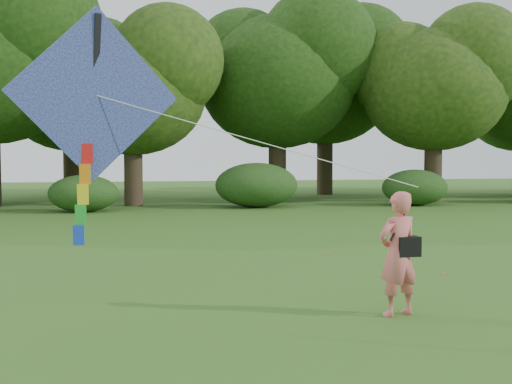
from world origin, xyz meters
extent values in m
plane|color=#265114|center=(0.00, 0.00, 0.00)|extent=(100.00, 100.00, 0.00)
imported|color=#DA6667|center=(0.61, -0.64, 0.81)|extent=(0.67, 0.53, 1.63)
cube|color=black|center=(0.73, -0.67, 0.91)|extent=(0.30, 0.20, 0.26)
cylinder|color=black|center=(0.61, -0.68, 1.23)|extent=(0.33, 0.14, 0.47)
cube|color=#23419B|center=(-3.22, 0.11, 2.86)|extent=(2.14, 0.60, 2.20)
cube|color=black|center=(-3.22, 0.14, 2.86)|extent=(0.21, 0.37, 2.00)
cylinder|color=white|center=(-1.18, -0.29, 2.27)|extent=(4.08, 0.81, 1.19)
cube|color=red|center=(-3.32, 0.13, 2.12)|extent=(0.14, 0.06, 0.26)
cube|color=orange|center=(-3.35, 0.13, 1.86)|extent=(0.14, 0.06, 0.26)
cube|color=yellow|center=(-3.38, 0.13, 1.60)|extent=(0.14, 0.06, 0.26)
cube|color=green|center=(-3.41, 0.13, 1.34)|extent=(0.14, 0.06, 0.26)
cube|color=blue|center=(-3.44, 0.13, 1.08)|extent=(0.14, 0.06, 0.26)
cylinder|color=#3A2D1E|center=(-2.00, 20.00, 1.57)|extent=(0.80, 0.80, 3.15)
ellipsoid|color=#1E3F11|center=(-2.00, 20.00, 4.91)|extent=(6.40, 6.40, 5.44)
cylinder|color=#3A2D1E|center=(5.00, 22.00, 1.84)|extent=(0.86, 0.86, 3.67)
ellipsoid|color=#1E3F11|center=(5.00, 22.00, 5.76)|extent=(7.60, 7.60, 6.46)
cylinder|color=#3A2D1E|center=(12.00, 19.50, 1.72)|extent=(0.83, 0.83, 3.43)
ellipsoid|color=#1E3F11|center=(12.00, 19.50, 5.30)|extent=(6.80, 6.80, 5.78)
cylinder|color=#3A2D1E|center=(-5.00, 27.50, 1.75)|extent=(0.84, 0.84, 3.50)
ellipsoid|color=#1E3F11|center=(-5.00, 27.50, 5.43)|extent=(7.00, 7.00, 5.95)
cylinder|color=#3A2D1E|center=(9.00, 26.50, 2.01)|extent=(0.90, 0.90, 4.02)
ellipsoid|color=#1E3F11|center=(9.00, 26.50, 6.17)|extent=(7.80, 7.80, 6.63)
ellipsoid|color=#264919|center=(-4.00, 17.10, 0.71)|extent=(2.66, 2.09, 1.42)
ellipsoid|color=#264919|center=(3.00, 17.90, 0.94)|extent=(3.50, 2.75, 1.88)
ellipsoid|color=#264919|center=(10.00, 17.40, 0.79)|extent=(2.94, 2.31, 1.58)
cube|color=olive|center=(-1.13, 11.62, 0.00)|extent=(0.14, 0.14, 0.01)
cube|color=olive|center=(-2.27, 9.96, 0.00)|extent=(0.14, 0.14, 0.01)
cube|color=olive|center=(4.30, 9.56, 0.00)|extent=(0.10, 0.13, 0.01)
cube|color=olive|center=(2.73, 1.96, 0.00)|extent=(0.09, 0.13, 0.01)
cube|color=olive|center=(1.47, 4.52, 0.00)|extent=(0.11, 0.14, 0.01)
camera|label=1|loc=(-3.06, -8.31, 2.05)|focal=45.00mm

